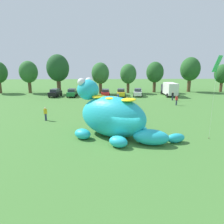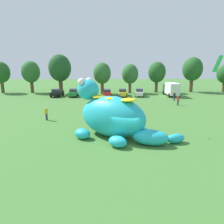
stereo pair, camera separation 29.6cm
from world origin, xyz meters
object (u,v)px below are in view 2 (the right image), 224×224
object	(u,v)px
car_yellow	(123,93)
spectator_mid_field	(119,98)
box_truck	(171,89)
spectator_wandering	(178,101)
car_white	(140,92)
spectator_far_side	(46,114)
giant_inflatable_creature	(112,116)
car_black	(57,93)
car_red	(107,93)
tethered_flying_kite	(218,65)
spectator_near_inflatable	(128,102)
car_orange	(90,92)
car_green	(74,93)
spectator_by_cars	(174,96)

from	to	relation	value
car_yellow	spectator_mid_field	world-z (taller)	car_yellow
box_truck	spectator_wandering	distance (m)	10.88
car_white	spectator_far_side	distance (m)	24.57
giant_inflatable_creature	car_black	size ratio (longest dim) A/B	2.50
car_red	tethered_flying_kite	distance (m)	28.49
spectator_near_inflatable	spectator_wandering	world-z (taller)	same
giant_inflatable_creature	car_orange	xyz separation A→B (m)	(-4.30, 25.88, -1.21)
car_white	car_green	bearing A→B (deg)	-179.82
car_red	spectator_mid_field	size ratio (longest dim) A/B	2.42
car_orange	car_white	xyz separation A→B (m)	(10.90, -0.30, 0.00)
box_truck	spectator_wandering	world-z (taller)	box_truck
car_red	car_white	xyz separation A→B (m)	(7.20, 0.72, 0.00)
car_black	car_yellow	bearing A→B (deg)	-0.86
spectator_near_inflatable	spectator_wandering	size ratio (longest dim) A/B	1.00
giant_inflatable_creature	spectator_far_side	xyz separation A→B (m)	(-8.31, 6.05, -1.22)
spectator_by_cars	car_yellow	bearing A→B (deg)	151.52
spectator_wandering	tethered_flying_kite	bearing A→B (deg)	-98.49
car_black	car_yellow	distance (m)	14.47
giant_inflatable_creature	box_truck	size ratio (longest dim) A/B	1.68
car_orange	box_truck	world-z (taller)	box_truck
spectator_far_side	car_yellow	bearing A→B (deg)	59.97
spectator_near_inflatable	giant_inflatable_creature	bearing A→B (deg)	-101.87
car_green	car_orange	distance (m)	3.66
spectator_by_cars	spectator_far_side	world-z (taller)	same
car_red	car_yellow	xyz separation A→B (m)	(3.43, 0.46, 0.00)
car_yellow	spectator_by_cars	xyz separation A→B (m)	(9.77, -5.30, -0.01)
car_black	spectator_far_side	size ratio (longest dim) A/B	2.52
box_truck	spectator_near_inflatable	distance (m)	16.07
box_truck	spectator_near_inflatable	world-z (taller)	box_truck
car_yellow	spectator_near_inflatable	world-z (taller)	car_yellow
car_black	spectator_far_side	xyz separation A→B (m)	(3.33, -19.48, -0.01)
spectator_wandering	car_orange	bearing A→B (deg)	146.40
spectator_mid_field	giant_inflatable_creature	bearing A→B (deg)	-95.31
spectator_by_cars	spectator_far_side	bearing A→B (deg)	-146.26
car_green	spectator_far_side	distance (m)	19.48
car_orange	tethered_flying_kite	xyz separation A→B (m)	(13.58, -27.04, 6.10)
giant_inflatable_creature	car_green	xyz separation A→B (m)	(-7.94, 25.53, -1.21)
car_orange	car_yellow	world-z (taller)	same
car_green	car_yellow	xyz separation A→B (m)	(10.77, -0.22, 0.00)
car_white	car_orange	bearing A→B (deg)	178.41
giant_inflatable_creature	car_red	world-z (taller)	giant_inflatable_creature
box_truck	spectator_far_side	bearing A→B (deg)	-138.03
spectator_by_cars	car_red	bearing A→B (deg)	159.85
spectator_mid_field	tethered_flying_kite	distance (m)	21.80
car_black	car_red	distance (m)	11.06
car_yellow	spectator_far_side	xyz separation A→B (m)	(-11.14, -19.26, -0.01)
car_orange	spectator_mid_field	distance (m)	9.63
spectator_near_inflatable	car_orange	bearing A→B (deg)	121.43
car_green	car_red	xyz separation A→B (m)	(7.34, -0.67, 0.00)
car_black	spectator_wandering	distance (m)	25.54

